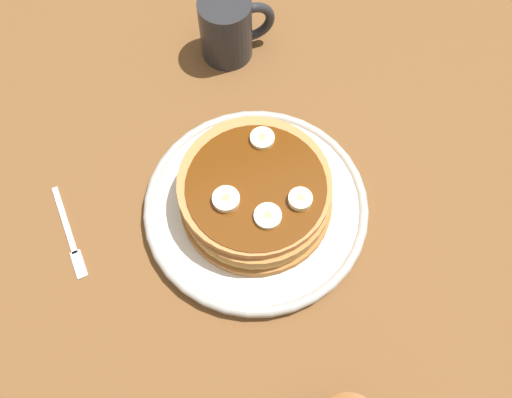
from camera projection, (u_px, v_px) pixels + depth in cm
name	position (u px, v px, depth cm)	size (l,w,h in cm)	color
ground_plane	(256.00, 216.00, 69.15)	(140.00, 140.00, 3.00)	brown
plate	(256.00, 207.00, 66.74)	(27.13, 27.13, 2.15)	silver
pancake_stack	(255.00, 195.00, 63.87)	(18.28, 18.44, 5.21)	#A16631
banana_slice_0	(300.00, 199.00, 60.35)	(2.68, 2.68, 1.06)	#F3E8B4
banana_slice_1	(226.00, 199.00, 60.36)	(3.05, 3.05, 1.04)	#F7E4BE
banana_slice_2	(262.00, 138.00, 63.80)	(2.87, 2.87, 0.80)	#F6EDB6
banana_slice_3	(272.00, 215.00, 59.73)	(3.05, 3.05, 0.77)	#EEF3C5
coffee_mug	(228.00, 27.00, 74.03)	(10.50, 7.11, 9.19)	#262628
fork	(70.00, 238.00, 66.03)	(2.15, 13.04, 0.50)	silver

